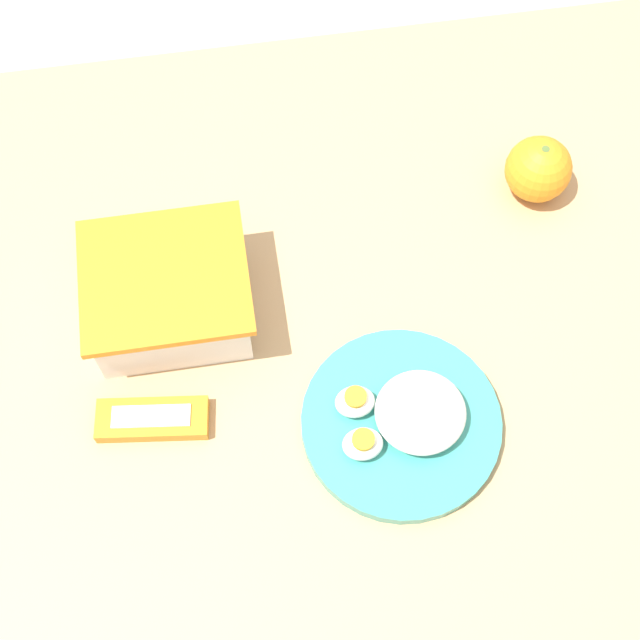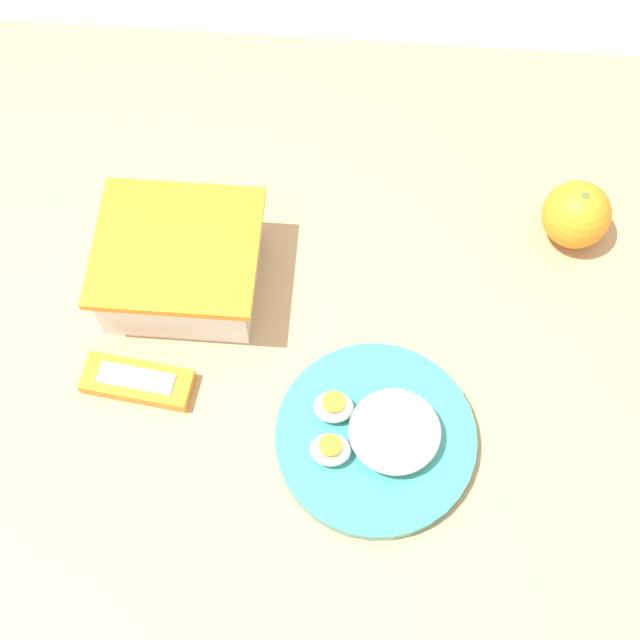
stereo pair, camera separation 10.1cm
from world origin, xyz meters
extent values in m
plane|color=#B2A899|center=(0.00, 0.00, 0.00)|extent=(10.00, 10.00, 0.00)
cube|color=tan|center=(0.00, 0.00, 0.69)|extent=(1.29, 0.89, 0.03)
cylinder|color=#A07D56|center=(-0.59, 0.39, 0.34)|extent=(0.05, 0.05, 0.68)
cube|color=white|center=(-0.17, 0.05, 0.74)|extent=(0.17, 0.15, 0.08)
cube|color=#CCBC84|center=(-0.17, 0.05, 0.73)|extent=(0.16, 0.14, 0.04)
cube|color=orange|center=(-0.17, 0.05, 0.79)|extent=(0.19, 0.17, 0.01)
ellipsoid|color=gray|center=(-0.22, 0.03, 0.74)|extent=(0.06, 0.03, 0.02)
ellipsoid|color=gray|center=(-0.13, 0.06, 0.74)|extent=(0.04, 0.04, 0.03)
sphere|color=orange|center=(0.29, 0.15, 0.75)|extent=(0.08, 0.08, 0.08)
cylinder|color=#4C662D|center=(0.29, 0.15, 0.79)|extent=(0.01, 0.01, 0.00)
cylinder|color=teal|center=(0.06, -0.14, 0.71)|extent=(0.22, 0.22, 0.02)
ellipsoid|color=white|center=(0.08, -0.14, 0.74)|extent=(0.10, 0.10, 0.04)
ellipsoid|color=white|center=(0.02, -0.16, 0.74)|extent=(0.04, 0.04, 0.03)
cylinder|color=#F4A823|center=(0.02, -0.16, 0.75)|extent=(0.02, 0.02, 0.01)
ellipsoid|color=white|center=(0.02, -0.11, 0.74)|extent=(0.04, 0.04, 0.03)
cylinder|color=#F4A823|center=(0.02, -0.11, 0.75)|extent=(0.02, 0.02, 0.01)
cube|color=orange|center=(-0.21, -0.09, 0.71)|extent=(0.13, 0.06, 0.02)
cube|color=white|center=(-0.21, -0.09, 0.72)|extent=(0.09, 0.04, 0.00)
camera|label=1|loc=(-0.07, -0.45, 1.65)|focal=50.00mm
camera|label=2|loc=(0.03, -0.45, 1.65)|focal=50.00mm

